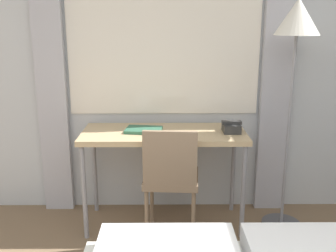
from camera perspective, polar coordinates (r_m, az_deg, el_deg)
wall_back_with_window at (r=3.27m, az=-0.97°, el=10.59°), size 5.32×0.13×2.70m
desk at (r=3.05m, az=-0.61°, el=-2.03°), size 1.26×0.53×0.78m
desk_chair at (r=2.90m, az=0.43°, el=-7.08°), size 0.43×0.43×0.88m
standing_lamp at (r=3.02m, az=18.06°, el=11.60°), size 0.32×0.32×1.76m
telephone at (r=3.05m, az=9.18°, el=-0.18°), size 0.15×0.16×0.09m
book at (r=3.04m, az=-3.56°, el=-0.55°), size 0.30×0.23×0.02m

